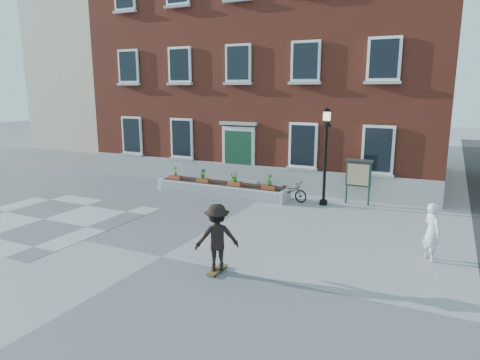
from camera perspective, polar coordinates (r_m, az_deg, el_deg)
The scene contains 10 objects.
ground at distance 12.46m, azimuth -10.39°, elevation -10.03°, with size 100.00×100.00×0.00m, color gray.
checker_patch at distance 17.16m, azimuth -24.74°, elevation -4.77°, with size 6.00×6.00×0.01m, color #5F5F62.
distant_building at distance 38.48m, azimuth -14.85°, elevation 14.43°, with size 10.00×12.00×13.00m, color beige.
bicycle at distance 18.18m, azimuth 6.68°, elevation -1.44°, with size 0.56×1.62×0.85m, color black.
bystander at distance 12.90m, azimuth 24.20°, elevation -6.30°, with size 0.59×0.39×1.63m, color silver.
brick_building at distance 24.92m, azimuth 5.16°, elevation 15.82°, with size 18.40×10.85×12.60m.
planter_assembly at distance 19.18m, azimuth -2.49°, elevation -1.03°, with size 6.20×1.12×1.15m.
lamp_post at distance 17.37m, azimuth 11.37°, elevation 4.86°, with size 0.40×0.40×3.93m.
notice_board at distance 17.95m, azimuth 15.51°, elevation 0.75°, with size 1.10×0.16×1.87m.
skateboarder at distance 10.98m, azimuth -3.09°, elevation -7.65°, with size 1.29×1.19×1.82m.
Camera 1 is at (6.99, -9.21, 4.64)m, focal length 32.00 mm.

